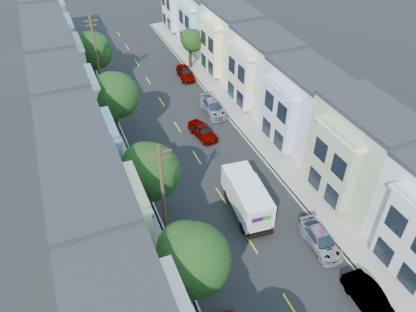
% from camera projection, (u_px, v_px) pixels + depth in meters
% --- Properties ---
extents(ground, '(160.00, 160.00, 0.00)m').
position_uv_depth(ground, '(251.00, 244.00, 32.30)').
color(ground, black).
rests_on(ground, ground).
extents(road_slab, '(12.00, 70.00, 0.02)m').
position_uv_depth(road_slab, '(187.00, 142.00, 43.22)').
color(road_slab, black).
rests_on(road_slab, ground).
extents(curb_left, '(0.30, 70.00, 0.15)m').
position_uv_depth(curb_left, '(131.00, 154.00, 41.36)').
color(curb_left, gray).
rests_on(curb_left, ground).
extents(curb_right, '(0.30, 70.00, 0.15)m').
position_uv_depth(curb_right, '(238.00, 129.00, 45.00)').
color(curb_right, gray).
rests_on(curb_right, ground).
extents(sidewalk_left, '(2.60, 70.00, 0.15)m').
position_uv_depth(sidewalk_left, '(119.00, 157.00, 40.97)').
color(sidewalk_left, gray).
rests_on(sidewalk_left, ground).
extents(sidewalk_right, '(2.60, 70.00, 0.15)m').
position_uv_depth(sidewalk_right, '(248.00, 126.00, 45.39)').
color(sidewalk_right, gray).
rests_on(sidewalk_right, ground).
extents(centerline, '(0.12, 70.00, 0.01)m').
position_uv_depth(centerline, '(187.00, 142.00, 43.22)').
color(centerline, gold).
rests_on(centerline, ground).
extents(townhouse_row_left, '(5.00, 70.00, 8.50)m').
position_uv_depth(townhouse_row_left, '(80.00, 167.00, 39.87)').
color(townhouse_row_left, silver).
rests_on(townhouse_row_left, ground).
extents(townhouse_row_right, '(5.00, 70.00, 8.50)m').
position_uv_depth(townhouse_row_right, '(278.00, 120.00, 46.58)').
color(townhouse_row_right, silver).
rests_on(townhouse_row_right, ground).
extents(tree_b, '(4.70, 4.70, 7.72)m').
position_uv_depth(tree_b, '(192.00, 261.00, 24.48)').
color(tree_b, black).
rests_on(tree_b, ground).
extents(tree_c, '(4.70, 4.70, 7.34)m').
position_uv_depth(tree_c, '(149.00, 173.00, 31.53)').
color(tree_c, black).
rests_on(tree_c, ground).
extents(tree_d, '(4.70, 4.70, 7.71)m').
position_uv_depth(tree_d, '(115.00, 96.00, 40.25)').
color(tree_d, black).
rests_on(tree_d, ground).
extents(tree_e, '(4.70, 4.70, 7.03)m').
position_uv_depth(tree_e, '(93.00, 51.00, 50.45)').
color(tree_e, black).
rests_on(tree_e, ground).
extents(tree_far_r, '(3.10, 3.10, 5.51)m').
position_uv_depth(tree_far_r, '(192.00, 41.00, 54.91)').
color(tree_far_r, black).
rests_on(tree_far_r, ground).
extents(utility_pole_near, '(1.60, 0.26, 10.00)m').
position_uv_depth(utility_pole_near, '(164.00, 202.00, 28.69)').
color(utility_pole_near, '#42301E').
rests_on(utility_pole_near, ground).
extents(utility_pole_far, '(1.60, 0.26, 10.00)m').
position_uv_depth(utility_pole_far, '(97.00, 58.00, 47.63)').
color(utility_pole_far, '#42301E').
rests_on(utility_pole_far, ground).
extents(fedex_truck, '(2.45, 6.36, 3.05)m').
position_uv_depth(fedex_truck, '(247.00, 196.00, 34.13)').
color(fedex_truck, white).
rests_on(fedex_truck, ground).
extents(lead_sedan, '(2.41, 4.63, 1.43)m').
position_uv_depth(lead_sedan, '(203.00, 131.00, 43.53)').
color(lead_sedan, black).
rests_on(lead_sedan, ground).
extents(parked_left_c, '(1.82, 4.00, 1.26)m').
position_uv_depth(parked_left_c, '(191.00, 252.00, 30.83)').
color(parked_left_c, gray).
rests_on(parked_left_c, ground).
extents(parked_left_d, '(2.41, 4.87, 1.41)m').
position_uv_depth(parked_left_d, '(149.00, 164.00, 39.16)').
color(parked_left_d, '#33070B').
rests_on(parked_left_d, ground).
extents(parked_right_a, '(1.72, 4.60, 1.52)m').
position_uv_depth(parked_right_a, '(370.00, 300.00, 27.48)').
color(parked_right_a, '#3F454B').
rests_on(parked_right_a, ground).
extents(parked_right_b, '(2.05, 4.48, 1.32)m').
position_uv_depth(parked_right_b, '(321.00, 240.00, 31.75)').
color(parked_right_b, white).
rests_on(parked_right_b, ground).
extents(parked_right_c, '(2.09, 4.83, 1.44)m').
position_uv_depth(parked_right_c, '(213.00, 107.00, 47.43)').
color(parked_right_c, black).
rests_on(parked_right_c, ground).
extents(parked_right_d, '(2.09, 4.69, 1.48)m').
position_uv_depth(parked_right_d, '(185.00, 73.00, 54.37)').
color(parked_right_d, '#0F1238').
rests_on(parked_right_d, ground).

